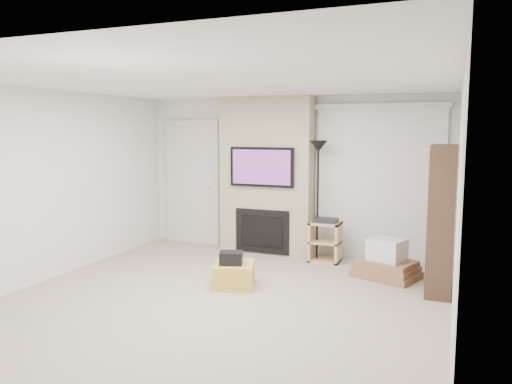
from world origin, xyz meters
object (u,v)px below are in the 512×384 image
at_px(ottoman, 234,275).
at_px(bookshelf, 441,219).
at_px(av_stand, 325,239).
at_px(box_stack, 387,263).
at_px(floor_lamp, 318,166).

distance_m(ottoman, bookshelf, 2.64).
relative_size(av_stand, box_stack, 0.70).
distance_m(floor_lamp, box_stack, 1.75).
bearing_deg(bookshelf, box_stack, 152.30).
bearing_deg(av_stand, ottoman, -115.43).
bearing_deg(ottoman, av_stand, 64.57).
xyz_separation_m(box_stack, bookshelf, (0.67, -0.35, 0.70)).
xyz_separation_m(ottoman, av_stand, (0.77, 1.63, 0.20)).
bearing_deg(bookshelf, ottoman, -162.63).
bearing_deg(box_stack, ottoman, -147.57).
distance_m(ottoman, av_stand, 1.82).
height_order(av_stand, box_stack, av_stand).
bearing_deg(ottoman, floor_lamp, 69.05).
distance_m(floor_lamp, bookshelf, 2.07).
relative_size(ottoman, bookshelf, 0.28).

